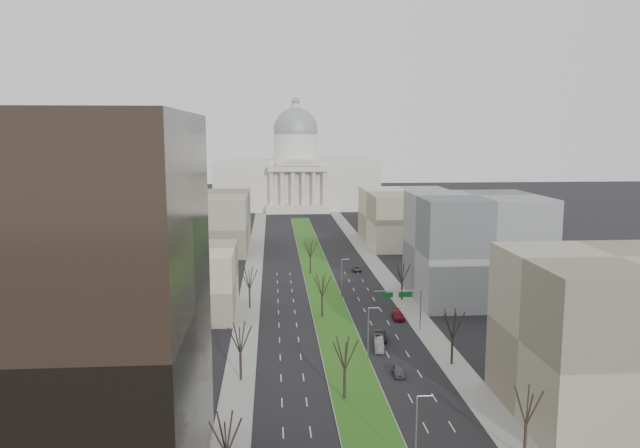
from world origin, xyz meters
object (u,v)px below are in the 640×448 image
car_red (398,315)px  car_grey_far (357,269)px  box_van (379,344)px  car_black (381,336)px  car_grey_near (398,371)px

car_red → car_grey_far: 44.99m
car_grey_far → box_van: 62.34m
car_black → car_grey_far: car_black is taller
box_van → car_black: bearing=84.2°
car_red → car_grey_far: car_red is taller
car_black → car_red: 14.06m
car_black → box_van: box_van is taller
car_red → box_van: 18.58m
car_black → car_grey_far: (3.32, 57.75, -0.20)m
car_grey_near → car_red: bearing=81.4°
car_black → car_red: car_black is taller
car_red → box_van: box_van is taller
car_grey_near → car_red: car_red is taller
car_grey_near → car_black: 16.69m
car_grey_near → car_black: size_ratio=0.84×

